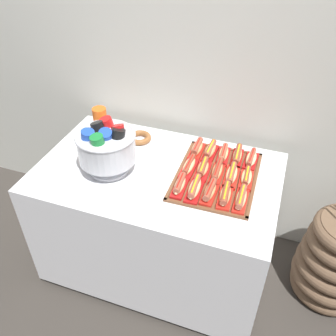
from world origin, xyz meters
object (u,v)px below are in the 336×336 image
Objects in this scene: hot_dog_3 at (225,195)px; hot_dog_4 at (241,199)px; hot_dog_0 at (180,185)px; hot_dog_10 at (197,148)px; hot_dog_1 at (195,188)px; hot_dog_11 at (210,151)px; hot_dog_2 at (210,192)px; buffet_table at (158,219)px; hot_dog_6 at (203,169)px; hot_dog_14 at (251,159)px; serving_tray at (217,176)px; hot_dog_9 at (246,178)px; hot_dog_8 at (232,175)px; punch_bowl at (107,146)px; hot_dog_7 at (217,171)px; hot_dog_5 at (189,166)px; hot_dog_13 at (237,156)px; donut at (140,138)px; hot_dog_12 at (223,154)px; cup_stack at (101,123)px.

hot_dog_3 is 1.00× the size of hot_dog_4.
hot_dog_10 is at bearing 91.24° from hot_dog_0.
hot_dog_1 is at bearing -178.76° from hot_dog_4.
hot_dog_2 is at bearing -75.96° from hot_dog_11.
buffet_table is 0.46m from hot_dog_6.
hot_dog_14 is at bearing 1.24° from hot_dog_11.
hot_dog_10 is at bearing 133.51° from serving_tray.
hot_dog_2 is at bearing -131.04° from hot_dog_9.
buffet_table is 7.42× the size of hot_dog_4.
hot_dog_8 is 0.65m from punch_bowl.
hot_dog_7 is 0.15m from hot_dog_9.
hot_dog_2 is (0.31, -0.11, 0.40)m from buffet_table.
hot_dog_2 is 1.01× the size of hot_dog_14.
serving_tray is at bearing -178.76° from hot_dog_8.
hot_dog_8 is (0.22, 0.00, -0.00)m from hot_dog_5.
hot_dog_5 is 0.58× the size of punch_bowl.
hot_dog_11 reaches higher than hot_dog_3.
hot_dog_3 is 1.09× the size of hot_dog_6.
hot_dog_8 is at bearing 12.00° from punch_bowl.
hot_dog_14 is (0.22, 0.33, -0.00)m from hot_dog_1.
hot_dog_13 is at bearing 30.76° from buffet_table.
hot_dog_8 is (0.22, 0.17, -0.00)m from hot_dog_0.
donut is at bearing 160.31° from serving_tray.
hot_dog_6 and hot_dog_13 have the same top height.
hot_dog_7 is 0.22m from hot_dog_10.
hot_dog_12 is (0.30, 0.22, 0.39)m from buffet_table.
hot_dog_11 is (-0.23, 0.16, 0.00)m from hot_dog_9.
hot_dog_2 is 1.00× the size of hot_dog_10.
hot_dog_7 reaches higher than buffet_table.
punch_bowl is at bearing 177.52° from hot_dog_4.
hot_dog_10 is 0.90× the size of hot_dog_13.
hot_dog_3 is (0.15, 0.00, -0.00)m from hot_dog_1.
serving_tray is at bearing 1.24° from hot_dog_5.
hot_dog_8 is 0.08m from hot_dog_9.
hot_dog_0 is at bearing -131.04° from serving_tray.
hot_dog_14 reaches higher than donut.
hot_dog_5 is 1.02× the size of hot_dog_11.
punch_bowl reaches higher than hot_dog_5.
buffet_table is 0.48m from serving_tray.
hot_dog_10 and hot_dog_11 have the same top height.
hot_dog_5 is at bearing 133.51° from hot_dog_2.
punch_bowl is (-0.40, 0.04, 0.12)m from hot_dog_0.
hot_dog_10 reaches higher than buffet_table.
hot_dog_8 is 0.83m from cup_stack.
serving_tray is at bearing 115.68° from hot_dog_3.
hot_dog_9 is 0.82× the size of cup_stack.
hot_dog_0 is 0.22m from hot_dog_7.
punch_bowl is at bearing -97.35° from donut.
hot_dog_2 reaches higher than hot_dog_7.
punch_bowl reaches higher than donut.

